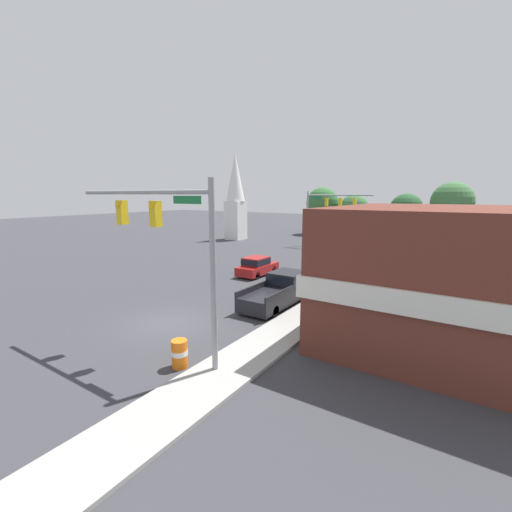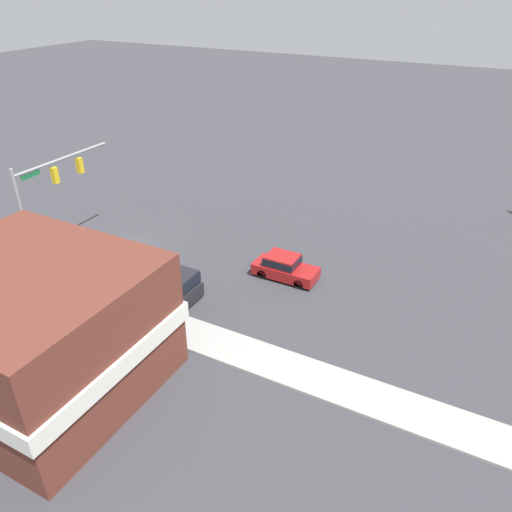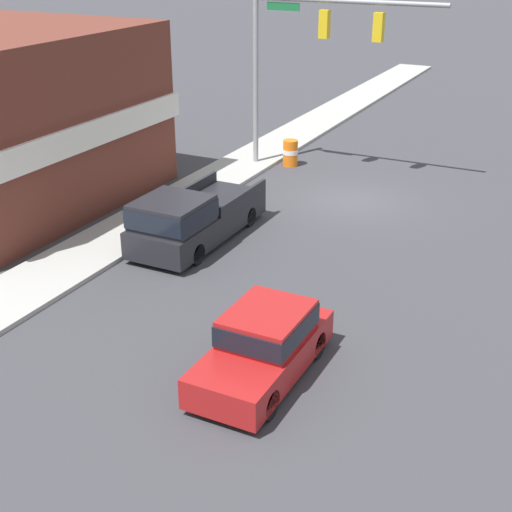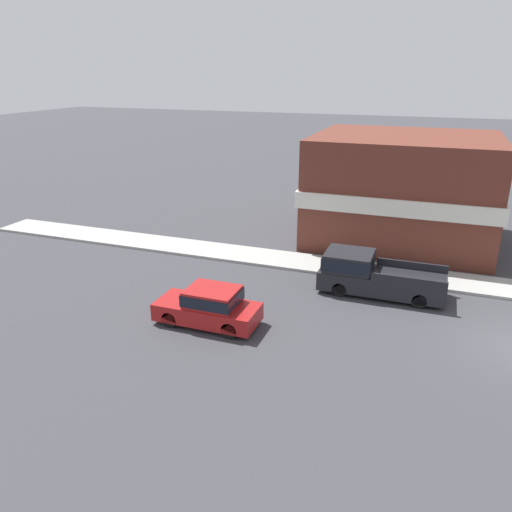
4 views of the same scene
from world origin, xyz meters
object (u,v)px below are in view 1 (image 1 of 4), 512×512
car_distant (351,237)px  construction_barrel (180,353)px  car_lead (257,266)px  pickup_truck_parked (280,289)px

car_distant → construction_barrel: size_ratio=3.84×
car_lead → construction_barrel: car_lead is taller
car_lead → car_distant: bearing=89.8°
car_lead → construction_barrel: bearing=-67.9°
car_distant → construction_barrel: bearing=-81.5°
pickup_truck_parked → construction_barrel: bearing=-86.0°
car_distant → construction_barrel: (5.95, -39.80, -0.21)m
car_distant → construction_barrel: 40.24m
pickup_truck_parked → construction_barrel: pickup_truck_parked is taller
car_distant → car_lead: bearing=-90.2°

